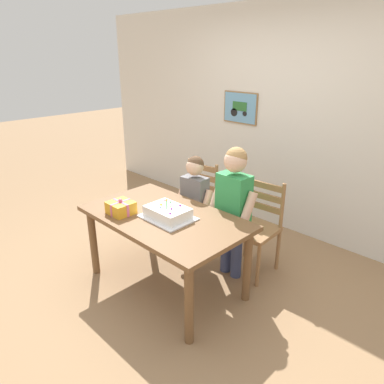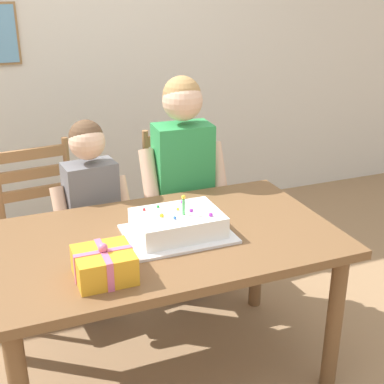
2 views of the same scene
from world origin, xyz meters
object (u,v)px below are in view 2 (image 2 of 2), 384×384
dining_table (164,256)px  birthday_cake (178,225)px  child_younger (92,204)px  gift_box_red_large (104,265)px  chair_left (44,229)px  child_older (183,171)px  chair_right (186,206)px

dining_table → birthday_cake: size_ratio=3.34×
child_younger → dining_table: bearing=-71.6°
gift_box_red_large → chair_left: bearing=96.0°
chair_left → dining_table: bearing=-62.5°
dining_table → gift_box_red_large: 0.42m
child_older → gift_box_red_large: bearing=-127.2°
child_older → chair_left: bearing=162.4°
dining_table → chair_left: size_ratio=1.60×
chair_left → chair_right: same height
birthday_cake → gift_box_red_large: (-0.37, -0.22, 0.01)m
chair_right → child_younger: (-0.60, -0.23, 0.20)m
child_older → child_younger: bearing=180.0°
child_older → child_younger: (-0.50, 0.00, -0.11)m
birthday_cake → chair_right: chair_right is taller
chair_right → child_older: bearing=-114.4°
birthday_cake → child_younger: bearing=113.0°
gift_box_red_large → child_older: child_older is taller
dining_table → gift_box_red_large: bearing=-142.5°
gift_box_red_large → child_younger: size_ratio=0.19×
dining_table → chair_right: chair_right is taller
child_older → birthday_cake: bearing=-112.9°
birthday_cake → chair_right: (0.35, 0.82, -0.30)m
child_younger → child_older: bearing=-0.0°
dining_table → gift_box_red_large: gift_box_red_large is taller
child_older → child_younger: child_older is taller
dining_table → chair_right: size_ratio=1.60×
child_younger → birthday_cake: bearing=-67.0°
gift_box_red_large → child_older: size_ratio=0.17×
birthday_cake → child_younger: child_younger is taller
birthday_cake → child_older: (0.25, 0.59, 0.01)m
gift_box_red_large → child_younger: bearing=81.7°
child_older → child_younger: 0.51m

